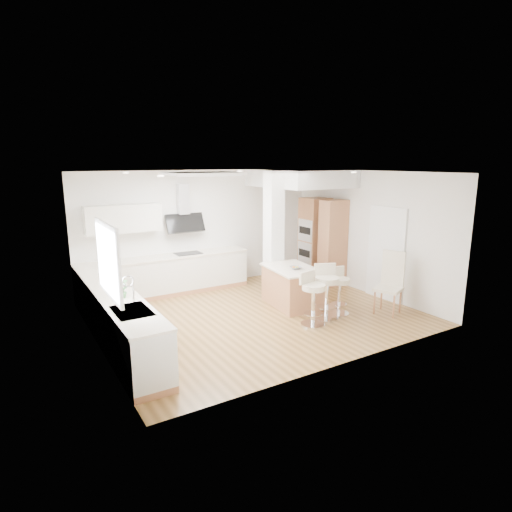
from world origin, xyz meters
TOP-DOWN VIEW (x-y plane):
  - ground at (0.00, 0.00)m, footprint 6.00×6.00m
  - ceiling at (0.00, 0.00)m, footprint 6.00×5.00m
  - wall_back at (0.00, 2.50)m, footprint 6.00×0.04m
  - wall_left at (-3.00, 0.00)m, footprint 0.04×5.00m
  - wall_right at (3.00, 0.00)m, footprint 0.04×5.00m
  - skylight at (-0.79, 0.60)m, footprint 4.10×2.10m
  - window_left at (-2.96, -0.90)m, footprint 0.06×1.28m
  - doorway_right at (2.97, -0.60)m, footprint 0.05×1.00m
  - counter_left at (-2.70, 0.23)m, footprint 0.63×4.50m
  - counter_back at (-0.91, 2.22)m, footprint 3.62×0.63m
  - pillar at (1.05, 0.95)m, footprint 0.35×0.35m
  - soffit at (2.10, 1.40)m, footprint 1.78×2.20m
  - oven_column at (2.68, 1.23)m, footprint 0.63×1.21m
  - peninsula at (0.96, 0.10)m, footprint 1.05×1.45m
  - bar_stool_a at (0.62, -1.01)m, footprint 0.54×0.54m
  - bar_stool_b at (1.06, -0.89)m, footprint 0.63×0.63m
  - bar_stool_c at (1.44, -0.82)m, footprint 0.49×0.49m
  - dining_chair at (2.41, -1.27)m, footprint 0.64×0.64m

SIDE VIEW (x-z plane):
  - ground at x=0.00m, z-range 0.00..0.00m
  - ceiling at x=0.00m, z-range -0.01..0.01m
  - peninsula at x=0.96m, z-range -0.03..0.86m
  - counter_left at x=-2.70m, z-range -0.22..1.13m
  - bar_stool_c at x=1.44m, z-range 0.06..1.00m
  - bar_stool_a at x=0.62m, z-range 0.06..1.07m
  - bar_stool_b at x=1.06m, z-range 0.07..1.13m
  - dining_chair at x=2.41m, z-range 0.04..1.30m
  - counter_back at x=-0.91m, z-range -0.55..1.95m
  - doorway_right at x=2.97m, z-range -0.05..2.05m
  - oven_column at x=2.68m, z-range 0.00..2.10m
  - wall_back at x=0.00m, z-range 0.00..2.80m
  - wall_left at x=-3.00m, z-range 0.00..2.80m
  - wall_right at x=3.00m, z-range 0.00..2.80m
  - pillar at x=1.05m, z-range 0.00..2.80m
  - window_left at x=-2.96m, z-range 1.16..2.23m
  - soffit at x=2.10m, z-range 2.40..2.80m
  - skylight at x=-0.79m, z-range 2.74..2.80m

